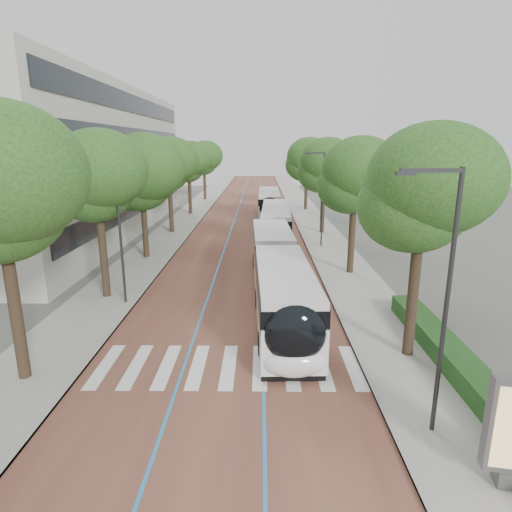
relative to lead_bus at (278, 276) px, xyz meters
The scene contains 19 objects.
ground 8.71m from the lead_bus, 106.74° to the right, with size 160.00×160.00×0.00m, color #51544C.
road 31.94m from the lead_bus, 94.43° to the left, with size 11.00×140.00×0.02m, color brown.
sidewalk_left 33.37m from the lead_bus, 107.39° to the left, with size 4.00×140.00×0.12m, color gray.
sidewalk_right 32.24m from the lead_bus, 81.00° to the left, with size 4.00×140.00×0.12m, color gray.
kerb_left 32.85m from the lead_bus, 104.23° to the left, with size 0.20×140.00×0.14m, color gray.
kerb_right 32.00m from the lead_bus, 84.37° to the left, with size 0.20×140.00×0.14m, color gray.
zebra_crossing 7.71m from the lead_bus, 107.48° to the right, with size 10.55×3.60×0.01m.
lane_line_left 32.11m from the lead_bus, 97.28° to the left, with size 0.12×126.00×0.01m, color #2478B6.
lane_line_right 31.86m from the lead_bus, 91.56° to the left, with size 0.12×126.00×0.01m, color #2478B6.
office_building 30.04m from the lead_bus, 137.92° to the left, with size 18.11×40.00×14.00m.
hedge 10.60m from the lead_bus, 51.00° to the right, with size 1.20×14.00×0.80m, color #183E15.
streetlight_near 12.36m from the lead_bus, 69.64° to the right, with size 1.82×0.20×8.00m.
streetlight_far 14.77m from the lead_bus, 73.25° to the left, with size 1.82×0.20×8.00m.
lamp_post_left 8.92m from the lead_bus, behind, with size 0.14×0.14×8.00m, color #2A2A2C.
trees_left 19.36m from the lead_bus, 122.17° to the left, with size 6.07×60.61×9.58m.
trees_right 18.67m from the lead_bus, 73.10° to the left, with size 6.04×47.53×9.11m.
lead_bus is the anchor object (origin of this frame).
bus_queued_0 15.52m from the lead_bus, 88.48° to the left, with size 2.95×12.48×3.20m.
bus_queued_1 29.42m from the lead_bus, 89.85° to the left, with size 2.64×12.42×3.20m.
Camera 1 is at (1.45, -14.53, 8.67)m, focal length 30.00 mm.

